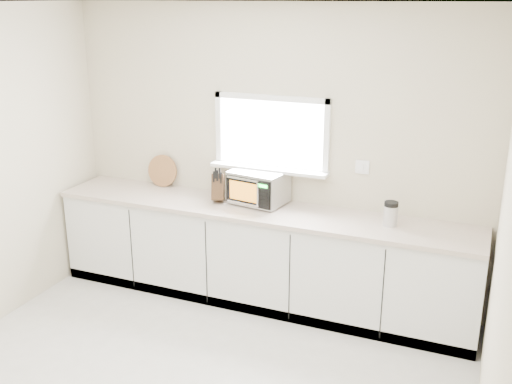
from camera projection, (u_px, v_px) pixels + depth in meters
The scene contains 7 objects.
back_wall at pixel (272, 153), 5.52m from camera, with size 4.00×0.17×2.70m.
cabinets at pixel (260, 257), 5.55m from camera, with size 3.92×0.60×0.88m, color silver.
countertop at pixel (259, 210), 5.39m from camera, with size 3.92×0.64×0.04m, color beige.
microwave at pixel (259, 187), 5.47m from camera, with size 0.53×0.46×0.31m.
knife_block at pixel (218, 186), 5.53m from camera, with size 0.18×0.26×0.34m.
cutting_board at pixel (162, 171), 5.97m from camera, with size 0.32×0.32×0.02m, color #A3663F.
coffee_grinder at pixel (391, 213), 4.96m from camera, with size 0.15×0.15×0.21m.
Camera 1 is at (1.91, -3.01, 2.74)m, focal length 42.00 mm.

